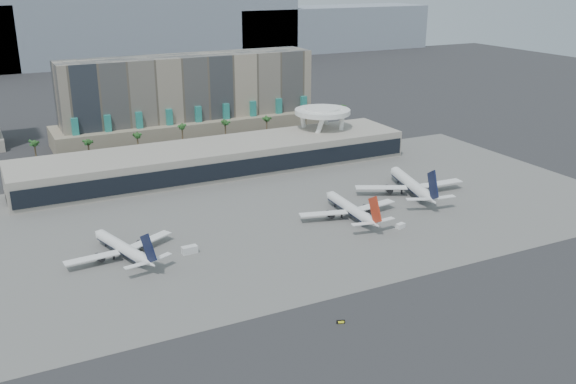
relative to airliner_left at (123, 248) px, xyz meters
name	(u,v)px	position (x,y,z in m)	size (l,w,h in m)	color
ground	(353,274)	(56.76, -41.14, -3.23)	(900.00, 900.00, 0.00)	#232326
apron_pad	(272,213)	(56.76, 13.86, -3.20)	(260.00, 130.00, 0.06)	#5B5B59
mountain_ridge	(105,30)	(84.63, 428.86, 26.66)	(680.00, 60.00, 70.00)	gray
hotel	(191,105)	(66.76, 133.28, 13.58)	(140.00, 30.00, 42.00)	gray
terminal	(218,157)	(56.76, 68.70, 3.29)	(170.00, 32.50, 14.50)	#A8A094
saucer_structure	(322,115)	(111.76, 74.86, 15.23)	(26.00, 26.00, 21.89)	white
palm_row	(205,129)	(63.76, 103.86, 7.27)	(157.80, 2.80, 13.10)	brown
airliner_left	(123,248)	(0.00, 0.00, 0.00)	(34.82, 36.08, 12.80)	white
airliner_centre	(350,208)	(79.56, -2.71, 0.16)	(37.77, 38.93, 13.43)	white
airliner_right	(411,184)	(113.89, 7.84, 0.74)	(43.11, 44.74, 15.75)	white
service_vehicle_a	(190,250)	(19.05, -6.32, -2.04)	(4.84, 2.37, 2.37)	silver
service_vehicle_b	(400,226)	(89.61, -18.79, -2.41)	(3.18, 1.82, 1.64)	white
taxiway_sign	(341,322)	(39.45, -62.92, -2.75)	(2.07, 0.99, 0.95)	black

